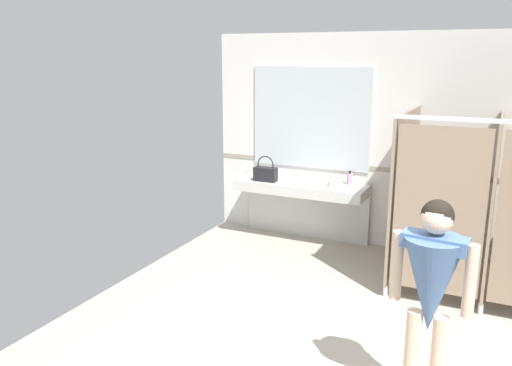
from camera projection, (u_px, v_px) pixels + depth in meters
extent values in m
cube|color=silver|center=(461.00, 148.00, 6.37)|extent=(6.58, 0.12, 2.79)
cube|color=#9E937F|center=(458.00, 176.00, 6.40)|extent=(6.58, 0.01, 0.06)
cube|color=silver|center=(301.00, 187.00, 7.01)|extent=(1.76, 0.58, 0.14)
cube|color=silver|center=(307.00, 212.00, 7.32)|extent=(1.76, 0.08, 0.70)
cube|color=#ADADA8|center=(270.00, 183.00, 7.16)|extent=(0.42, 0.32, 0.11)
cylinder|color=silver|center=(277.00, 172.00, 7.34)|extent=(0.04, 0.04, 0.11)
cylinder|color=silver|center=(276.00, 170.00, 7.28)|extent=(0.03, 0.11, 0.03)
sphere|color=silver|center=(282.00, 174.00, 7.32)|extent=(0.04, 0.04, 0.04)
cube|color=#ADADA8|center=(332.00, 190.00, 6.79)|extent=(0.42, 0.32, 0.11)
cylinder|color=silver|center=(338.00, 179.00, 6.97)|extent=(0.04, 0.04, 0.11)
cylinder|color=silver|center=(337.00, 176.00, 6.91)|extent=(0.03, 0.11, 0.03)
sphere|color=silver|center=(343.00, 181.00, 6.95)|extent=(0.04, 0.04, 0.04)
cube|color=silver|center=(310.00, 118.00, 7.05)|extent=(1.66, 0.02, 1.37)
cube|color=#84705B|center=(403.00, 189.00, 5.94)|extent=(0.03, 1.53, 1.78)
cylinder|color=silver|center=(385.00, 291.00, 5.54)|extent=(0.05, 0.05, 0.12)
cube|color=#84705B|center=(493.00, 199.00, 5.54)|extent=(0.03, 1.53, 1.78)
cylinder|color=silver|center=(481.00, 309.00, 5.15)|extent=(0.05, 0.05, 0.12)
cube|color=#84705B|center=(439.00, 212.00, 5.09)|extent=(0.86, 0.03, 1.68)
cube|color=#B7BABF|center=(502.00, 121.00, 4.68)|extent=(1.94, 0.04, 0.04)
cylinder|color=beige|center=(411.00, 361.00, 3.69)|extent=(0.11, 0.11, 0.78)
cone|color=#4C6B99|center=(431.00, 285.00, 3.50)|extent=(0.45, 0.45, 0.67)
cube|color=#4C6B99|center=(435.00, 242.00, 3.43)|extent=(0.44, 0.21, 0.10)
cylinder|color=beige|center=(470.00, 281.00, 3.36)|extent=(0.08, 0.08, 0.50)
cylinder|color=beige|center=(397.00, 265.00, 3.61)|extent=(0.08, 0.08, 0.50)
sphere|color=beige|center=(437.00, 218.00, 3.39)|extent=(0.21, 0.21, 0.21)
sphere|color=black|center=(438.00, 216.00, 3.39)|extent=(0.22, 0.22, 0.22)
cube|color=black|center=(265.00, 174.00, 7.04)|extent=(0.32, 0.13, 0.19)
torus|color=black|center=(265.00, 165.00, 7.00)|extent=(0.24, 0.02, 0.24)
cylinder|color=#D899B2|center=(350.00, 179.00, 6.87)|extent=(0.07, 0.07, 0.15)
cylinder|color=black|center=(350.00, 172.00, 6.85)|extent=(0.03, 0.03, 0.04)
cylinder|color=beige|center=(331.00, 184.00, 6.74)|extent=(0.07, 0.07, 0.08)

